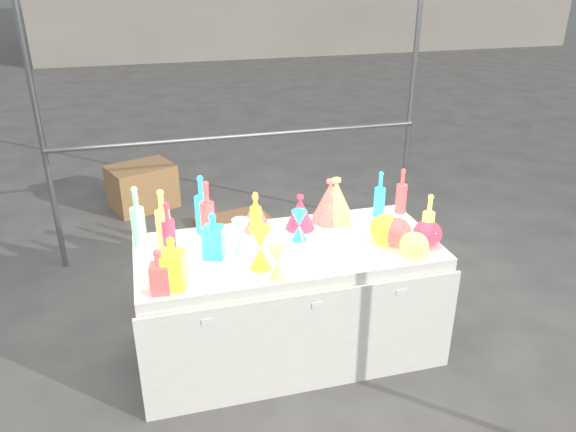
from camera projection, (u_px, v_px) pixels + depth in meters
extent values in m
plane|color=slate|center=(288.00, 347.00, 3.67)|extent=(80.00, 80.00, 0.00)
cylinder|color=gray|center=(39.00, 124.00, 4.12)|extent=(0.04, 0.04, 2.40)
cylinder|color=gray|center=(411.00, 100.00, 4.83)|extent=(0.04, 0.04, 2.40)
cylinder|color=gray|center=(241.00, 136.00, 4.53)|extent=(3.00, 0.04, 0.04)
cube|color=white|center=(288.00, 299.00, 3.51)|extent=(1.80, 0.80, 0.75)
cube|color=white|center=(307.00, 344.00, 3.16)|extent=(1.84, 0.02, 0.68)
cube|color=white|center=(207.00, 322.00, 2.91)|extent=(0.06, 0.00, 0.03)
cube|color=white|center=(317.00, 305.00, 3.05)|extent=(0.06, 0.00, 0.03)
cube|color=white|center=(401.00, 292.00, 3.17)|extent=(0.06, 0.00, 0.03)
cube|color=#AC7C4D|center=(142.00, 187.00, 5.63)|extent=(0.72, 0.63, 0.44)
cube|color=#AC7C4D|center=(235.00, 223.00, 5.30)|extent=(0.76, 0.61, 0.06)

